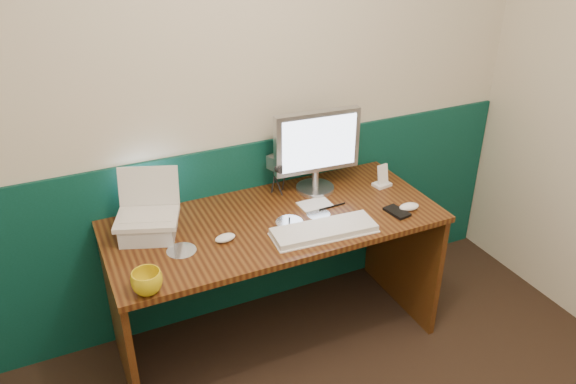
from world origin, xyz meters
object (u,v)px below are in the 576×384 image
laptop (144,199)px  monitor (316,151)px  keyboard (324,231)px  mug (147,282)px  desk (276,282)px  camcorder (279,176)px

laptop → monitor: 0.90m
keyboard → mug: size_ratio=3.93×
desk → keyboard: size_ratio=3.33×
laptop → mug: 0.44m
keyboard → mug: mug is taller
mug → camcorder: bearing=34.0°
mug → desk: bearing=24.1°
monitor → camcorder: bearing=169.1°
desk → monitor: monitor is taller
monitor → desk: bearing=-144.7°
monitor → camcorder: monitor is taller
desk → camcorder: bearing=62.0°
monitor → keyboard: (-0.16, -0.40, -0.21)m
laptop → mug: laptop is taller
keyboard → laptop: bearing=161.2°
desk → keyboard: keyboard is taller
desk → laptop: bearing=170.1°
desk → keyboard: (0.15, -0.21, 0.39)m
camcorder → monitor: bearing=-34.3°
desk → laptop: laptop is taller
desk → laptop: 0.82m
monitor → mug: monitor is taller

